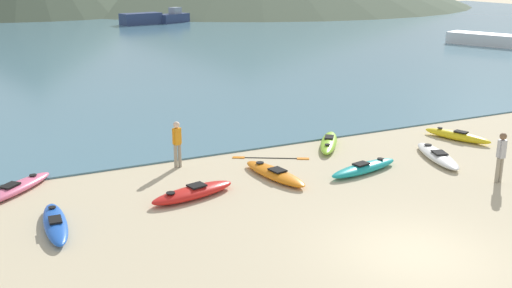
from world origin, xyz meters
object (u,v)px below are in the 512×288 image
loose_paddle (271,158)px  moored_boat_2 (141,19)px  kayak_on_sand_5 (275,173)px  moored_boat_1 (173,17)px  kayak_on_sand_0 (329,143)px  kayak_on_sand_2 (14,189)px  kayak_on_sand_1 (193,192)px  kayak_on_sand_3 (437,156)px  kayak_on_sand_7 (55,224)px  kayak_on_sand_4 (457,136)px  kayak_on_sand_6 (364,168)px  person_near_waterline (177,141)px  person_near_foreground (501,154)px  moored_boat_0 (483,39)px

loose_paddle → moored_boat_2: bearing=79.5°
loose_paddle → kayak_on_sand_5: bearing=-113.8°
moored_boat_1 → loose_paddle: size_ratio=1.77×
kayak_on_sand_0 → loose_paddle: 2.72m
kayak_on_sand_0 → moored_boat_1: bearing=78.0°
kayak_on_sand_2 → loose_paddle: size_ratio=1.09×
kayak_on_sand_1 → kayak_on_sand_3: kayak_on_sand_1 is taller
kayak_on_sand_7 → kayak_on_sand_2: bearing=103.0°
kayak_on_sand_4 → kayak_on_sand_6: kayak_on_sand_4 is taller
kayak_on_sand_5 → person_near_waterline: bearing=136.0°
kayak_on_sand_3 → kayak_on_sand_4: size_ratio=1.15×
kayak_on_sand_3 → kayak_on_sand_4: (2.47, 1.59, 0.03)m
kayak_on_sand_5 → moored_boat_1: moored_boat_1 is taller
kayak_on_sand_5 → person_near_foreground: size_ratio=1.87×
kayak_on_sand_6 → moored_boat_2: (7.42, 54.10, 0.56)m
kayak_on_sand_2 → kayak_on_sand_7: size_ratio=0.93×
kayak_on_sand_3 → kayak_on_sand_6: size_ratio=1.07×
person_near_waterline → moored_boat_0: (34.44, 19.51, -0.38)m
moored_boat_0 → moored_boat_2: size_ratio=1.25×
person_near_waterline → moored_boat_2: size_ratio=0.33×
kayak_on_sand_1 → moored_boat_2: size_ratio=0.59×
person_near_waterline → kayak_on_sand_2: bearing=-178.2°
kayak_on_sand_4 → kayak_on_sand_5: 8.67m
kayak_on_sand_0 → person_near_foreground: 6.43m
kayak_on_sand_3 → kayak_on_sand_4: bearing=32.7°
kayak_on_sand_7 → person_near_waterline: 5.75m
kayak_on_sand_6 → loose_paddle: size_ratio=1.21×
kayak_on_sand_3 → kayak_on_sand_6: (-3.21, 0.00, 0.02)m
moored_boat_0 → person_near_foreground: bearing=-135.2°
kayak_on_sand_0 → moored_boat_1: size_ratio=0.63×
kayak_on_sand_5 → kayak_on_sand_6: size_ratio=1.02×
kayak_on_sand_0 → kayak_on_sand_2: kayak_on_sand_0 is taller
kayak_on_sand_4 → kayak_on_sand_7: size_ratio=0.97×
kayak_on_sand_5 → kayak_on_sand_7: bearing=-172.2°
kayak_on_sand_0 → kayak_on_sand_5: size_ratio=0.90×
kayak_on_sand_3 → kayak_on_sand_5: bearing=172.0°
person_near_waterline → moored_boat_1: 54.24m
kayak_on_sand_2 → kayak_on_sand_5: bearing=-16.1°
kayak_on_sand_4 → kayak_on_sand_2: bearing=174.7°
person_near_foreground → moored_boat_2: person_near_foreground is taller
kayak_on_sand_2 → kayak_on_sand_3: 14.34m
kayak_on_sand_0 → kayak_on_sand_5: bearing=-147.9°
kayak_on_sand_4 → person_near_waterline: bearing=171.3°
kayak_on_sand_4 → loose_paddle: size_ratio=1.13×
kayak_on_sand_2 → moored_boat_0: size_ratio=0.44×
person_near_waterline → moored_boat_1: moored_boat_1 is taller
person_near_foreground → moored_boat_1: bearing=81.8°
kayak_on_sand_2 → kayak_on_sand_4: (16.47, -1.53, 0.02)m
moored_boat_1 → moored_boat_2: size_ratio=0.90×
kayak_on_sand_5 → kayak_on_sand_6: (2.95, -0.86, 0.01)m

